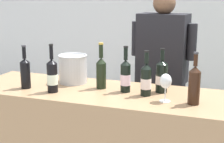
# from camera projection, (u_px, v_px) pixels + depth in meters

# --- Properties ---
(wall_back) EXTENTS (8.00, 0.10, 2.80)m
(wall_back) POSITION_uv_depth(u_px,v_px,m) (176.00, 14.00, 4.65)
(wall_back) COLOR silver
(wall_back) RESTS_ON ground_plane
(wine_bottle_0) EXTENTS (0.08, 0.08, 0.35)m
(wine_bottle_0) POSITION_uv_depth(u_px,v_px,m) (52.00, 76.00, 2.34)
(wine_bottle_0) COLOR black
(wine_bottle_0) RESTS_ON counter
(wine_bottle_1) EXTENTS (0.07, 0.07, 0.31)m
(wine_bottle_1) POSITION_uv_depth(u_px,v_px,m) (146.00, 79.00, 2.27)
(wine_bottle_1) COLOR black
(wine_bottle_1) RESTS_ON counter
(wine_bottle_2) EXTENTS (0.08, 0.08, 0.32)m
(wine_bottle_2) POSITION_uv_depth(u_px,v_px,m) (162.00, 76.00, 2.34)
(wine_bottle_2) COLOR black
(wine_bottle_2) RESTS_ON counter
(wine_bottle_3) EXTENTS (0.07, 0.07, 0.32)m
(wine_bottle_3) POSITION_uv_depth(u_px,v_px,m) (25.00, 72.00, 2.44)
(wine_bottle_3) COLOR black
(wine_bottle_3) RESTS_ON counter
(wine_bottle_4) EXTENTS (0.07, 0.07, 0.34)m
(wine_bottle_4) POSITION_uv_depth(u_px,v_px,m) (194.00, 84.00, 2.08)
(wine_bottle_4) COLOR black
(wine_bottle_4) RESTS_ON counter
(wine_bottle_5) EXTENTS (0.07, 0.07, 0.33)m
(wine_bottle_5) POSITION_uv_depth(u_px,v_px,m) (125.00, 76.00, 2.35)
(wine_bottle_5) COLOR black
(wine_bottle_5) RESTS_ON counter
(wine_bottle_6) EXTENTS (0.07, 0.07, 0.34)m
(wine_bottle_6) POSITION_uv_depth(u_px,v_px,m) (101.00, 71.00, 2.43)
(wine_bottle_6) COLOR black
(wine_bottle_6) RESTS_ON counter
(wine_glass) EXTENTS (0.08, 0.08, 0.19)m
(wine_glass) POSITION_uv_depth(u_px,v_px,m) (166.00, 82.00, 2.13)
(wine_glass) COLOR silver
(wine_glass) RESTS_ON counter
(ice_bucket) EXTENTS (0.23, 0.23, 0.22)m
(ice_bucket) POSITION_uv_depth(u_px,v_px,m) (73.00, 69.00, 2.59)
(ice_bucket) COLOR silver
(ice_bucket) RESTS_ON counter
(person_server) EXTENTS (0.58, 0.29, 1.71)m
(person_server) POSITION_uv_depth(u_px,v_px,m) (161.00, 92.00, 2.97)
(person_server) COLOR black
(person_server) RESTS_ON ground_plane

